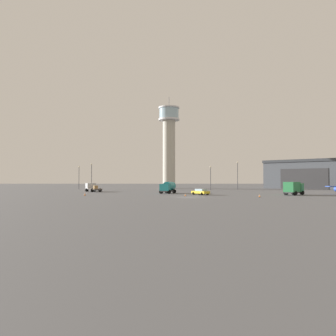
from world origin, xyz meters
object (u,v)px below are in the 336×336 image
truck_fuel_tanker_teal (167,187)px  traffic_cone_near_right (83,194)px  control_tower (168,141)px  truck_flatbed_silver (91,187)px  light_post_east (209,176)px  light_post_centre (90,174)px  car_yellow (199,192)px  light_post_west (236,173)px  truck_box_green (292,188)px  light_post_north (78,175)px  traffic_cone_near_left (184,195)px  traffic_cone_mid_apron (258,196)px

truck_fuel_tanker_teal → traffic_cone_near_right: bearing=-36.2°
control_tower → truck_flatbed_silver: bearing=-123.5°
light_post_east → light_post_centre: size_ratio=0.87×
car_yellow → light_post_centre: light_post_centre is taller
light_post_west → light_post_centre: (-50.68, 3.98, -0.25)m
truck_flatbed_silver → truck_box_green: (49.69, -20.58, 0.46)m
car_yellow → light_post_north: 59.45m
light_post_east → traffic_cone_near_right: bearing=-129.5°
control_tower → traffic_cone_near_left: size_ratio=64.25×
control_tower → light_post_west: bearing=-32.8°
light_post_north → traffic_cone_mid_apron: size_ratio=13.07×
truck_flatbed_silver → light_post_east: light_post_east is taller
traffic_cone_near_left → truck_flatbed_silver: bearing=135.1°
control_tower → truck_box_green: (27.68, -53.84, -16.73)m
truck_fuel_tanker_teal → car_yellow: truck_fuel_tanker_teal is taller
truck_flatbed_silver → light_post_north: (-10.46, 24.75, 3.76)m
truck_fuel_tanker_teal → traffic_cone_near_right: 21.24m
truck_fuel_tanker_teal → traffic_cone_mid_apron: bearing=67.3°
truck_flatbed_silver → light_post_west: size_ratio=0.75×
control_tower → truck_box_green: size_ratio=5.88×
light_post_east → light_post_north: size_ratio=0.95×
truck_flatbed_silver → traffic_cone_mid_apron: size_ratio=11.41×
traffic_cone_near_right → truck_fuel_tanker_teal: bearing=32.3°
light_post_west → light_post_north: bearing=173.4°
control_tower → truck_flatbed_silver: size_ratio=4.92×
control_tower → light_post_centre: control_tower is taller
control_tower → light_post_east: size_ratio=4.51×
traffic_cone_near_right → traffic_cone_mid_apron: 36.40m
truck_box_green → light_post_centre: 69.84m
truck_box_green → light_post_east: 38.80m
truck_box_green → car_yellow: bearing=129.7°
car_yellow → light_post_north: (-39.49, 44.24, 4.21)m
traffic_cone_near_left → traffic_cone_mid_apron: (14.33, -4.35, 0.04)m
traffic_cone_mid_apron → car_yellow: bearing=136.6°
car_yellow → traffic_cone_near_left: (-3.74, -5.67, -0.47)m
traffic_cone_mid_apron → traffic_cone_near_right: bearing=170.3°
light_post_north → truck_box_green: bearing=-37.0°
control_tower → traffic_cone_near_right: 62.17m
light_post_west → light_post_north: size_ratio=1.16×
truck_flatbed_silver → light_post_north: 27.13m
light_post_centre → car_yellow: bearing=-50.5°
truck_fuel_tanker_teal → traffic_cone_near_right: truck_fuel_tanker_teal is taller
truck_box_green → light_post_west: (-4.36, 38.84, 3.98)m
light_post_north → traffic_cone_near_right: (14.20, -48.11, -4.59)m
car_yellow → light_post_west: 41.41m
traffic_cone_near_right → traffic_cone_mid_apron: size_ratio=1.15×
traffic_cone_near_left → control_tower: bearing=93.2°
light_post_north → traffic_cone_near_left: size_ratio=14.95×
car_yellow → traffic_cone_near_right: size_ratio=6.45×
traffic_cone_near_left → traffic_cone_mid_apron: 14.98m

